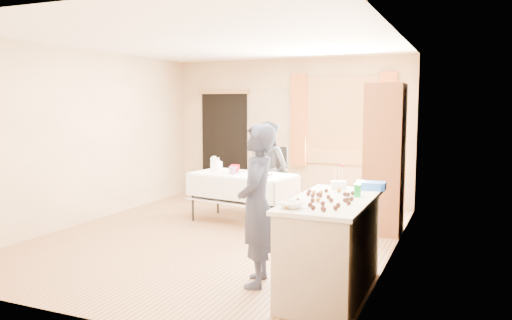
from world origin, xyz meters
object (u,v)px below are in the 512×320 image
at_px(cabinet, 385,159).
at_px(party_table, 243,193).
at_px(woman, 269,169).
at_px(chair, 271,192).
at_px(girl, 257,205).
at_px(counter, 331,246).

relative_size(cabinet, party_table, 1.24).
bearing_deg(cabinet, woman, 168.33).
relative_size(party_table, chair, 1.57).
bearing_deg(woman, party_table, 98.65).
relative_size(cabinet, girl, 1.29).
relative_size(party_table, woman, 1.10).
height_order(chair, woman, woman).
bearing_deg(woman, cabinet, -167.38).
bearing_deg(chair, girl, -73.03).
xyz_separation_m(counter, party_table, (-1.95, 2.23, -0.01)).
height_order(cabinet, woman, cabinet).
xyz_separation_m(party_table, chair, (0.08, 0.99, -0.13)).
height_order(counter, woman, woman).
height_order(party_table, woman, woman).
xyz_separation_m(cabinet, girl, (-0.83, -2.54, -0.23)).
height_order(girl, woman, girl).
distance_m(party_table, chair, 1.00).
bearing_deg(chair, cabinet, -23.13).
distance_m(party_table, girl, 2.63).
distance_m(counter, girl, 0.81).
xyz_separation_m(party_table, woman, (0.17, 0.62, 0.31)).
bearing_deg(counter, girl, -174.35).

